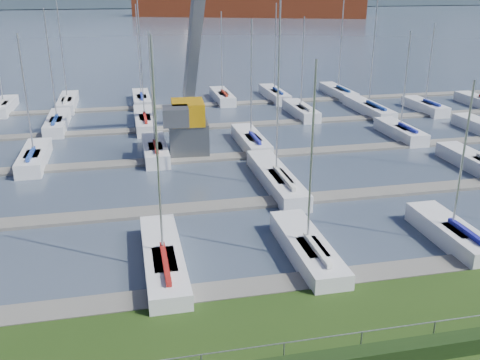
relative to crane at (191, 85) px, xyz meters
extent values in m
cube|color=#424F61|center=(0.49, 230.99, -5.73)|extent=(800.00, 540.00, 0.20)
cylinder|color=gray|center=(0.49, -29.01, -4.13)|extent=(80.00, 0.04, 0.04)
cube|color=#65625E|center=(0.49, -23.01, -5.55)|extent=(90.00, 1.60, 0.25)
cube|color=slate|center=(0.49, -13.01, -5.55)|extent=(90.00, 1.60, 0.25)
cube|color=slate|center=(0.49, -3.01, -5.55)|extent=(90.00, 1.60, 0.25)
cube|color=slate|center=(0.49, 6.99, -5.55)|extent=(90.00, 1.60, 0.25)
cube|color=slate|center=(0.49, 16.99, -5.55)|extent=(90.00, 1.60, 0.25)
cube|color=#53565A|center=(-0.46, -1.23, -4.13)|extent=(3.40, 3.40, 2.60)
cube|color=#C3860B|center=(-0.46, -1.23, -2.03)|extent=(2.82, 3.56, 1.80)
cube|color=slate|center=(-1.66, -3.23, -1.83)|extent=(2.14, 2.33, 1.40)
cube|color=maroon|center=(47.68, 182.39, -2.83)|extent=(95.21, 50.38, 10.00)
camera|label=1|loc=(-5.44, -44.20, 8.02)|focal=40.00mm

